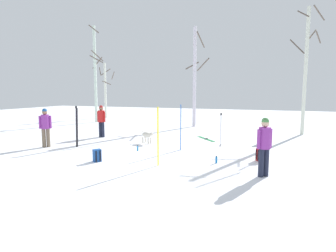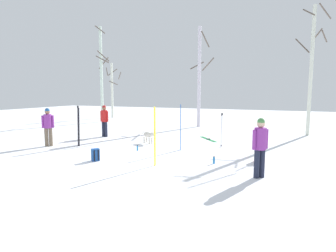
# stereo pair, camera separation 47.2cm
# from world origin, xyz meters

# --- Properties ---
(ground_plane) EXTENTS (60.00, 60.00, 0.00)m
(ground_plane) POSITION_xyz_m (0.00, 0.00, 0.00)
(ground_plane) COLOR white
(person_0) EXTENTS (0.52, 0.34, 1.72)m
(person_0) POSITION_xyz_m (-4.26, 3.84, 0.98)
(person_0) COLOR #1E2338
(person_0) RESTS_ON ground_plane
(person_1) EXTENTS (0.42, 0.37, 1.72)m
(person_1) POSITION_xyz_m (-4.97, 0.62, 0.98)
(person_1) COLOR #72604C
(person_1) RESTS_ON ground_plane
(person_2) EXTENTS (0.40, 0.39, 1.72)m
(person_2) POSITION_xyz_m (4.22, -0.52, 0.98)
(person_2) COLOR #1E2338
(person_2) RESTS_ON ground_plane
(dog) EXTENTS (0.84, 0.45, 0.57)m
(dog) POSITION_xyz_m (-1.16, 3.01, 0.39)
(dog) COLOR beige
(dog) RESTS_ON ground_plane
(ski_pair_planted_0) EXTENTS (0.20, 0.07, 1.82)m
(ski_pair_planted_0) POSITION_xyz_m (-3.71, 1.15, 0.90)
(ski_pair_planted_0) COLOR black
(ski_pair_planted_0) RESTS_ON ground_plane
(ski_pair_planted_1) EXTENTS (0.03, 0.14, 1.96)m
(ski_pair_planted_1) POSITION_xyz_m (0.90, -0.52, 0.97)
(ski_pair_planted_1) COLOR yellow
(ski_pair_planted_1) RESTS_ON ground_plane
(ski_pair_planted_2) EXTENTS (0.10, 0.16, 1.92)m
(ski_pair_planted_2) POSITION_xyz_m (0.80, 2.13, 0.95)
(ski_pair_planted_2) COLOR blue
(ski_pair_planted_2) RESTS_ON ground_plane
(ski_pair_lying_0) EXTENTS (1.25, 1.44, 0.05)m
(ski_pair_lying_0) POSITION_xyz_m (1.14, 5.22, 0.01)
(ski_pair_lying_0) COLOR green
(ski_pair_lying_0) RESTS_ON ground_plane
(ski_poles_0) EXTENTS (0.07, 0.27, 1.51)m
(ski_poles_0) POSITION_xyz_m (2.22, 3.49, 0.80)
(ski_poles_0) COLOR #B2B2BC
(ski_poles_0) RESTS_ON ground_plane
(backpack_0) EXTENTS (0.34, 0.35, 0.44)m
(backpack_0) POSITION_xyz_m (3.88, 4.64, 0.21)
(backpack_0) COLOR #4C7F3F
(backpack_0) RESTS_ON ground_plane
(backpack_1) EXTENTS (0.34, 0.33, 0.44)m
(backpack_1) POSITION_xyz_m (4.03, 1.38, 0.21)
(backpack_1) COLOR red
(backpack_1) RESTS_ON ground_plane
(backpack_2) EXTENTS (0.34, 0.34, 0.44)m
(backpack_2) POSITION_xyz_m (-1.32, -0.77, 0.21)
(backpack_2) COLOR #1E4C99
(backpack_2) RESTS_ON ground_plane
(water_bottle_0) EXTENTS (0.07, 0.07, 0.26)m
(water_bottle_0) POSITION_xyz_m (2.64, 0.50, 0.12)
(water_bottle_0) COLOR #1E72BF
(water_bottle_0) RESTS_ON ground_plane
(water_bottle_1) EXTENTS (0.06, 0.06, 0.24)m
(water_bottle_1) POSITION_xyz_m (-0.81, 1.33, 0.11)
(water_bottle_1) COLOR #1E72BF
(water_bottle_1) RESTS_ON ground_plane
(birch_tree_0) EXTENTS (1.72, 1.72, 5.06)m
(birch_tree_0) POSITION_xyz_m (-10.45, 13.66, 2.67)
(birch_tree_0) COLOR silver
(birch_tree_0) RESTS_ON ground_plane
(birch_tree_1) EXTENTS (1.24, 1.25, 7.50)m
(birch_tree_1) POSITION_xyz_m (-8.97, 10.07, 3.86)
(birch_tree_1) COLOR silver
(birch_tree_1) RESTS_ON ground_plane
(birch_tree_2) EXTENTS (1.72, 1.64, 6.80)m
(birch_tree_2) POSITION_xyz_m (-0.88, 10.15, 3.49)
(birch_tree_2) COLOR silver
(birch_tree_2) RESTS_ON ground_plane
(birch_tree_3) EXTENTS (1.71, 1.34, 7.04)m
(birch_tree_3) POSITION_xyz_m (5.90, 8.71, 3.72)
(birch_tree_3) COLOR silver
(birch_tree_3) RESTS_ON ground_plane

